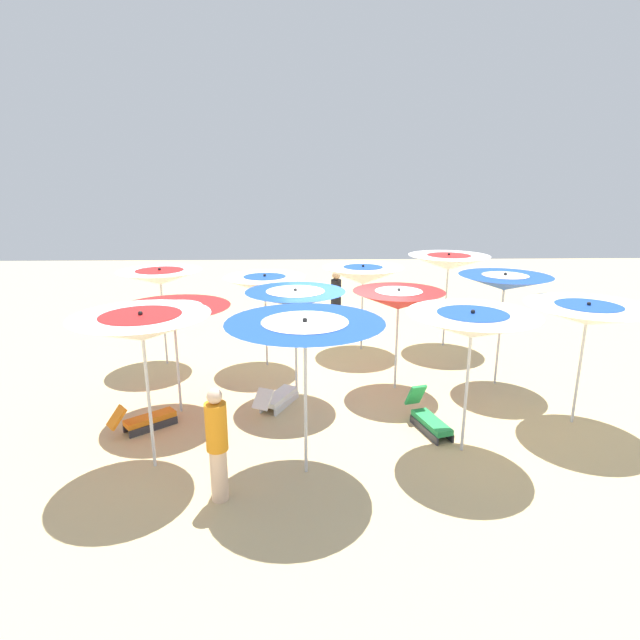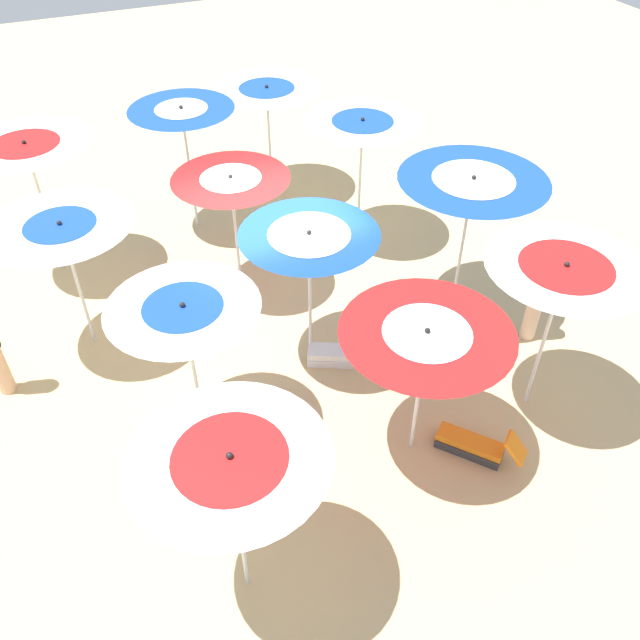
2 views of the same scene
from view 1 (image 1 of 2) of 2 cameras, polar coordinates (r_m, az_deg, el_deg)
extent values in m
cube|color=#D1B57F|center=(10.88, 3.01, -8.16)|extent=(37.41, 37.41, 0.04)
cylinder|color=silver|center=(8.16, -18.82, -8.52)|extent=(0.05, 0.05, 2.27)
cone|color=white|center=(7.79, -19.53, -0.86)|extent=(2.02, 2.02, 0.39)
cone|color=red|center=(7.76, -19.59, -0.24)|extent=(1.17, 1.17, 0.22)
sphere|color=black|center=(7.73, -19.68, 0.73)|extent=(0.07, 0.07, 0.07)
cylinder|color=silver|center=(7.60, -1.64, -9.67)|extent=(0.05, 0.05, 2.22)
cone|color=#1947B2|center=(7.20, -1.71, -1.65)|extent=(2.30, 2.30, 0.37)
cone|color=white|center=(7.17, -1.71, -0.96)|extent=(1.25, 1.25, 0.20)
sphere|color=black|center=(7.14, -1.72, 0.00)|extent=(0.07, 0.07, 0.07)
cylinder|color=silver|center=(8.54, 16.25, -7.61)|extent=(0.05, 0.05, 2.16)
cone|color=white|center=(8.18, 16.81, -0.62)|extent=(2.05, 2.05, 0.39)
cone|color=#1947B2|center=(8.16, 16.87, 0.04)|extent=(1.10, 1.10, 0.21)
sphere|color=black|center=(8.13, 16.94, 0.91)|extent=(0.07, 0.07, 0.07)
cylinder|color=silver|center=(10.29, 27.30, -5.07)|extent=(0.05, 0.05, 2.06)
cone|color=white|center=(10.01, 28.02, 0.49)|extent=(2.15, 2.15, 0.35)
cone|color=#1947B2|center=(9.99, 28.08, 0.99)|extent=(1.11, 1.11, 0.18)
sphere|color=black|center=(9.96, 28.17, 1.63)|extent=(0.07, 0.07, 0.07)
cylinder|color=silver|center=(9.98, -15.82, -4.87)|extent=(0.05, 0.05, 1.94)
cone|color=red|center=(9.70, -16.24, 0.50)|extent=(2.11, 2.11, 0.34)
cone|color=white|center=(9.68, -16.28, 1.01)|extent=(1.07, 1.07, 0.17)
sphere|color=black|center=(9.65, -16.33, 1.64)|extent=(0.07, 0.07, 0.07)
cylinder|color=silver|center=(10.18, -2.72, -3.37)|extent=(0.05, 0.05, 2.11)
cone|color=#1947B2|center=(9.89, -2.80, 2.42)|extent=(1.98, 1.98, 0.30)
cone|color=white|center=(9.88, -2.81, 2.81)|extent=(1.15, 1.15, 0.18)
sphere|color=black|center=(9.85, -2.81, 3.44)|extent=(0.07, 0.07, 0.07)
cylinder|color=silver|center=(10.82, 8.65, -2.82)|extent=(0.05, 0.05, 1.95)
cone|color=red|center=(10.55, 8.87, 2.22)|extent=(1.91, 1.91, 0.39)
cone|color=white|center=(10.53, 8.89, 2.76)|extent=(0.98, 0.98, 0.20)
sphere|color=black|center=(10.51, 8.92, 3.42)|extent=(0.07, 0.07, 0.07)
cylinder|color=silver|center=(11.55, 19.65, -1.55)|extent=(0.05, 0.05, 2.27)
cone|color=#1947B2|center=(11.29, 20.17, 3.97)|extent=(1.92, 1.92, 0.32)
cone|color=white|center=(11.28, 20.21, 4.40)|extent=(0.95, 0.95, 0.16)
sphere|color=black|center=(11.26, 20.26, 4.91)|extent=(0.07, 0.07, 0.07)
cylinder|color=silver|center=(12.69, -17.26, -0.15)|extent=(0.05, 0.05, 2.15)
cone|color=white|center=(12.45, -17.66, 4.61)|extent=(1.95, 1.95, 0.34)
cone|color=red|center=(12.44, -17.68, 4.97)|extent=(1.11, 1.11, 0.19)
sphere|color=black|center=(12.42, -17.73, 5.51)|extent=(0.07, 0.07, 0.07)
cylinder|color=silver|center=(12.11, -6.12, -0.66)|extent=(0.05, 0.05, 1.98)
cone|color=white|center=(11.88, -6.26, 3.94)|extent=(1.91, 1.91, 0.41)
cone|color=#1947B2|center=(11.86, -6.28, 4.44)|extent=(0.99, 0.99, 0.21)
sphere|color=black|center=(11.83, -6.29, 5.06)|extent=(0.07, 0.07, 0.07)
cylinder|color=silver|center=(13.26, 4.78, 0.80)|extent=(0.05, 0.05, 1.99)
cone|color=white|center=(13.04, 4.88, 5.03)|extent=(2.08, 2.08, 0.45)
cone|color=#1947B2|center=(13.02, 4.89, 5.55)|extent=(1.01, 1.01, 0.22)
sphere|color=black|center=(13.00, 4.90, 6.13)|extent=(0.07, 0.07, 0.07)
cylinder|color=silver|center=(13.87, 14.03, 1.67)|extent=(0.05, 0.05, 2.28)
cone|color=white|center=(13.65, 14.34, 6.33)|extent=(2.11, 2.11, 0.38)
cone|color=red|center=(13.64, 14.37, 6.72)|extent=(1.12, 1.12, 0.20)
sphere|color=black|center=(13.62, 14.41, 7.24)|extent=(0.07, 0.07, 0.07)
cube|color=#333338|center=(9.95, -18.94, -10.83)|extent=(0.72, 0.60, 0.14)
cube|color=#333338|center=(9.72, -18.29, -11.43)|extent=(0.72, 0.60, 0.14)
cube|color=orange|center=(9.78, -18.68, -10.50)|extent=(0.87, 0.79, 0.10)
cube|color=orange|center=(9.52, -22.04, -10.20)|extent=(0.41, 0.41, 0.34)
cube|color=#333338|center=(9.49, 13.28, -11.70)|extent=(0.31, 0.92, 0.14)
cube|color=#333338|center=(9.35, 11.65, -12.05)|extent=(0.31, 0.92, 0.14)
cube|color=green|center=(9.36, 12.52, -11.22)|extent=(0.57, 1.00, 0.10)
cube|color=green|center=(9.72, 10.78, -8.32)|extent=(0.38, 0.38, 0.47)
cube|color=silver|center=(10.31, -5.38, -9.05)|extent=(0.46, 0.89, 0.14)
cube|color=silver|center=(10.17, -3.78, -9.38)|extent=(0.46, 0.89, 0.14)
cube|color=white|center=(10.19, -4.60, -8.60)|extent=(0.72, 1.02, 0.10)
cube|color=white|center=(9.61, -6.48, -8.89)|extent=(0.43, 0.43, 0.33)
cylinder|color=beige|center=(7.47, -11.35, -16.76)|extent=(0.24, 0.24, 0.78)
cylinder|color=orange|center=(7.11, -11.67, -11.75)|extent=(0.30, 0.30, 0.68)
sphere|color=beige|center=(6.92, -11.87, -8.44)|extent=(0.21, 0.21, 0.21)
cylinder|color=#D8A87F|center=(14.66, 1.80, 0.02)|extent=(0.24, 0.24, 0.87)
cylinder|color=black|center=(14.46, 1.83, 3.13)|extent=(0.30, 0.30, 0.76)
sphere|color=#D8A87F|center=(14.37, 1.84, 5.07)|extent=(0.24, 0.24, 0.24)
sphere|color=red|center=(14.92, 3.62, -0.92)|extent=(0.27, 0.27, 0.27)
camera|label=2|loc=(14.70, -34.34, 24.42)|focal=36.84mm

